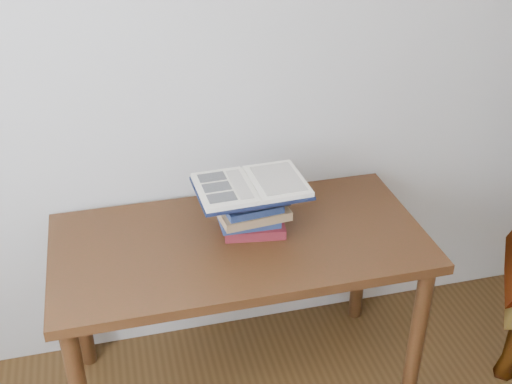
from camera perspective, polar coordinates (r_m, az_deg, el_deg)
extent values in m
cube|color=#B6B4AC|center=(2.40, -2.99, 12.47)|extent=(3.50, 0.04, 2.60)
cube|color=#3F1D0F|center=(2.33, -1.45, -4.53)|extent=(1.35, 0.67, 0.04)
cylinder|color=#3F1D0F|center=(2.54, 14.08, -12.61)|extent=(0.06, 0.06, 0.68)
cylinder|color=#3F1D0F|center=(2.74, -15.45, -9.15)|extent=(0.06, 0.06, 0.68)
cylinder|color=#3F1D0F|center=(2.92, 9.26, -5.58)|extent=(0.06, 0.06, 0.68)
cube|color=maroon|center=(2.36, -0.21, -2.94)|extent=(0.24, 0.20, 0.04)
cube|color=navy|center=(2.34, -0.71, -2.31)|extent=(0.22, 0.16, 0.03)
cube|color=#98794E|center=(2.32, -0.31, -1.74)|extent=(0.26, 0.19, 0.03)
cube|color=navy|center=(2.31, -0.49, -1.09)|extent=(0.22, 0.18, 0.03)
cube|color=black|center=(2.31, -0.24, -0.29)|extent=(0.24, 0.17, 0.03)
cube|color=black|center=(2.29, -0.03, 0.22)|extent=(0.25, 0.19, 0.03)
cube|color=black|center=(2.26, -0.45, 0.34)|extent=(0.40, 0.28, 0.01)
cube|color=silver|center=(2.23, -2.84, 0.30)|extent=(0.20, 0.26, 0.02)
cube|color=silver|center=(2.27, 1.89, 1.00)|extent=(0.20, 0.26, 0.02)
cylinder|color=silver|center=(2.25, -0.45, 0.61)|extent=(0.02, 0.26, 0.01)
cube|color=black|center=(2.28, -3.95, 1.34)|extent=(0.10, 0.06, 0.00)
cube|color=black|center=(2.22, -3.52, 0.46)|extent=(0.10, 0.06, 0.00)
cube|color=black|center=(2.16, -3.06, -0.47)|extent=(0.10, 0.06, 0.00)
cube|color=beige|center=(2.23, -1.47, 0.72)|extent=(0.06, 0.21, 0.00)
cube|color=beige|center=(2.27, 1.98, 1.23)|extent=(0.16, 0.22, 0.00)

